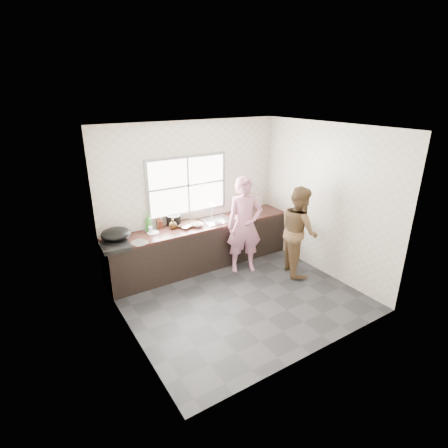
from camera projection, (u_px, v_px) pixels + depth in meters
floor at (240, 297)px, 5.77m from camera, size 3.60×3.20×0.01m
ceiling at (243, 127)px, 4.80m from camera, size 3.60×3.20×0.01m
wall_back at (192, 195)px, 6.55m from camera, size 3.60×0.01×2.70m
wall_left at (124, 247)px, 4.38m from camera, size 0.01×3.20×2.70m
wall_right at (325, 201)px, 6.18m from camera, size 0.01×3.20×2.70m
wall_front at (321, 261)px, 4.02m from camera, size 3.60×0.01×2.70m
cabinet at (202, 246)px, 6.64m from camera, size 3.60×0.62×0.82m
countertop at (201, 225)px, 6.48m from camera, size 3.60×0.64×0.04m
sink at (217, 220)px, 6.65m from camera, size 0.55×0.45×0.02m
faucet at (212, 210)px, 6.75m from camera, size 0.02×0.02×0.30m
window_frame at (188, 185)px, 6.41m from camera, size 1.60×0.05×1.10m
window_glazing at (188, 186)px, 6.39m from camera, size 1.50×0.01×1.00m
woman at (245, 228)px, 6.35m from camera, size 0.72×0.60×1.67m
person_side at (299, 231)px, 6.29m from camera, size 0.88×0.97×1.64m
cutting_board at (186, 224)px, 6.43m from camera, size 0.44×0.44×0.04m
cleaver at (187, 227)px, 6.24m from camera, size 0.22×0.18×0.01m
bowl_mince at (197, 225)px, 6.36m from camera, size 0.23×0.23×0.05m
bowl_crabs at (240, 219)px, 6.67m from camera, size 0.21×0.21×0.06m
bowl_held at (218, 222)px, 6.49m from camera, size 0.26×0.26×0.07m
black_pot at (174, 220)px, 6.40m from camera, size 0.30×0.30×0.19m
plate_food at (153, 233)px, 6.06m from camera, size 0.22×0.22×0.02m
bottle_green at (148, 222)px, 6.14m from camera, size 0.14×0.14×0.30m
bottle_brown_tall at (160, 223)px, 6.26m from camera, size 0.09×0.09×0.20m
bottle_brown_short at (173, 224)px, 6.24m from camera, size 0.16×0.16×0.17m
glass_jar at (150, 229)px, 6.09m from camera, size 0.08×0.08×0.10m
burner at (115, 246)px, 5.48m from camera, size 0.46×0.46×0.07m
wok at (116, 234)px, 5.64m from camera, size 0.61×0.61×0.18m
dish_rack at (250, 205)px, 7.02m from camera, size 0.52×0.44×0.33m
pot_lid_left at (139, 243)px, 5.68m from camera, size 0.33×0.33×0.01m
pot_lid_right at (151, 229)px, 6.21m from camera, size 0.34×0.34×0.01m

